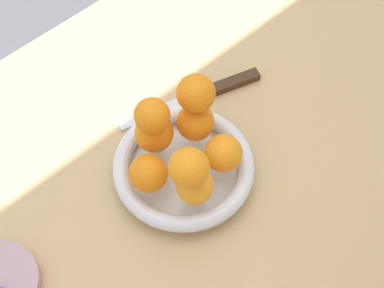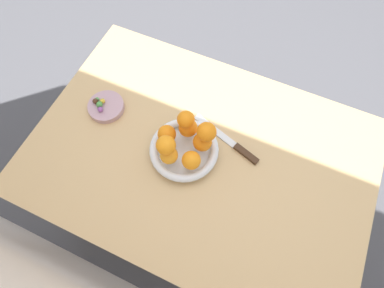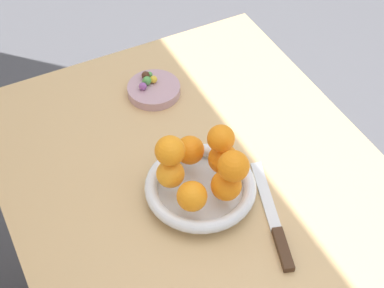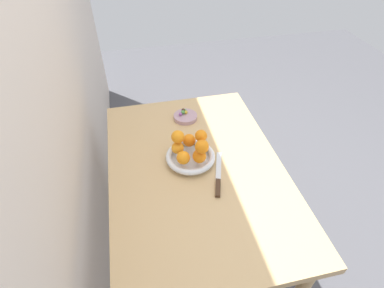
# 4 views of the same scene
# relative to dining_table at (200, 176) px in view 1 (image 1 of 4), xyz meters

# --- Properties ---
(dining_table) EXTENTS (1.10, 0.76, 0.74)m
(dining_table) POSITION_rel_dining_table_xyz_m (0.00, 0.00, 0.00)
(dining_table) COLOR tan
(dining_table) RESTS_ON ground_plane
(fruit_bowl) EXTENTS (0.22, 0.22, 0.04)m
(fruit_bowl) POSITION_rel_dining_table_xyz_m (0.05, 0.02, 0.11)
(fruit_bowl) COLOR silver
(fruit_bowl) RESTS_ON dining_table
(orange_0) EXTENTS (0.06, 0.06, 0.06)m
(orange_0) POSITION_rel_dining_table_xyz_m (-0.00, -0.01, 0.16)
(orange_0) COLOR orange
(orange_0) RESTS_ON fruit_bowl
(orange_1) EXTENTS (0.06, 0.06, 0.06)m
(orange_1) POSITION_rel_dining_table_xyz_m (0.06, -0.04, 0.16)
(orange_1) COLOR orange
(orange_1) RESTS_ON fruit_bowl
(orange_2) EXTENTS (0.06, 0.06, 0.06)m
(orange_2) POSITION_rel_dining_table_xyz_m (0.11, 0.01, 0.16)
(orange_2) COLOR orange
(orange_2) RESTS_ON fruit_bowl
(orange_3) EXTENTS (0.06, 0.06, 0.06)m
(orange_3) POSITION_rel_dining_table_xyz_m (0.07, 0.07, 0.16)
(orange_3) COLOR orange
(orange_3) RESTS_ON fruit_bowl
(orange_4) EXTENTS (0.06, 0.06, 0.06)m
(orange_4) POSITION_rel_dining_table_xyz_m (0.01, 0.06, 0.16)
(orange_4) COLOR orange
(orange_4) RESTS_ON fruit_bowl
(orange_5) EXTENTS (0.05, 0.05, 0.05)m
(orange_5) POSITION_rel_dining_table_xyz_m (0.06, -0.03, 0.21)
(orange_5) COLOR orange
(orange_5) RESTS_ON orange_1
(orange_6) EXTENTS (0.06, 0.06, 0.06)m
(orange_6) POSITION_rel_dining_table_xyz_m (-0.01, -0.02, 0.22)
(orange_6) COLOR orange
(orange_6) RESTS_ON orange_0
(orange_7) EXTENTS (0.06, 0.06, 0.06)m
(orange_7) POSITION_rel_dining_table_xyz_m (0.08, 0.06, 0.21)
(orange_7) COLOR orange
(orange_7) RESTS_ON orange_3
(knife) EXTENTS (0.25, 0.10, 0.01)m
(knife) POSITION_rel_dining_table_xyz_m (-0.08, -0.08, 0.09)
(knife) COLOR #3F2819
(knife) RESTS_ON dining_table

